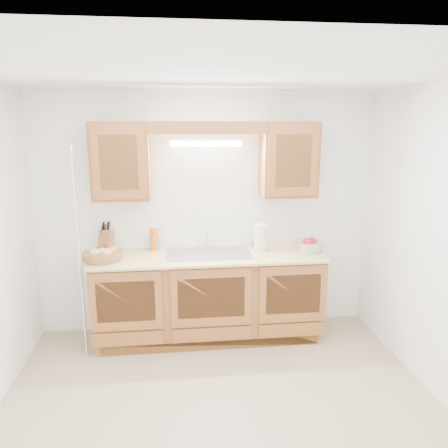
{
  "coord_description": "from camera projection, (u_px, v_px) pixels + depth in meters",
  "views": [
    {
      "loc": [
        -0.33,
        -2.99,
        2.18
      ],
      "look_at": [
        0.12,
        0.85,
        1.29
      ],
      "focal_mm": 35.0,
      "sensor_mm": 36.0,
      "label": 1
    }
  ],
  "objects": [
    {
      "name": "countertop",
      "position": [
        209.0,
        256.0,
        4.37
      ],
      "size": [
        2.3,
        0.63,
        0.04
      ],
      "primitive_type": "cube",
      "color": "#E9BD7A",
      "rests_on": "base_cabinets"
    },
    {
      "name": "base_cabinets",
      "position": [
        209.0,
        297.0,
        4.48
      ],
      "size": [
        2.2,
        0.6,
        0.86
      ],
      "primitive_type": "cube",
      "color": "#9C5B2D",
      "rests_on": "ground"
    },
    {
      "name": "upper_cabinet_left",
      "position": [
        121.0,
        161.0,
        4.21
      ],
      "size": [
        0.55,
        0.33,
        0.75
      ],
      "primitive_type": "cube",
      "color": "#9C5B2D",
      "rests_on": "room"
    },
    {
      "name": "orange_canister",
      "position": [
        155.0,
        238.0,
        4.49
      ],
      "size": [
        0.1,
        0.1,
        0.25
      ],
      "rotation": [
        0.0,
        0.0,
        -0.21
      ],
      "color": "orange",
      "rests_on": "countertop"
    },
    {
      "name": "apple_bowl",
      "position": [
        309.0,
        245.0,
        4.46
      ],
      "size": [
        0.36,
        0.36,
        0.14
      ],
      "rotation": [
        0.0,
        0.0,
        -0.36
      ],
      "color": "silver",
      "rests_on": "countertop"
    },
    {
      "name": "knife_block",
      "position": [
        106.0,
        240.0,
        4.46
      ],
      "size": [
        0.15,
        0.2,
        0.32
      ],
      "rotation": [
        0.0,
        0.0,
        -0.28
      ],
      "color": "#9C5B2D",
      "rests_on": "countertop"
    },
    {
      "name": "valance",
      "position": [
        207.0,
        128.0,
        4.09
      ],
      "size": [
        2.2,
        0.05,
        0.12
      ],
      "primitive_type": "cube",
      "color": "#9C5B2D",
      "rests_on": "room"
    },
    {
      "name": "fluorescent_fixture",
      "position": [
        206.0,
        142.0,
        4.34
      ],
      "size": [
        0.76,
        0.08,
        0.08
      ],
      "color": "white",
      "rests_on": "room"
    },
    {
      "name": "wire_shelf_pole",
      "position": [
        79.0,
        256.0,
        3.97
      ],
      "size": [
        0.03,
        0.03,
        2.0
      ],
      "primitive_type": "cylinder",
      "color": "silver",
      "rests_on": "ground"
    },
    {
      "name": "upper_cabinet_right",
      "position": [
        289.0,
        159.0,
        4.4
      ],
      "size": [
        0.55,
        0.33,
        0.75
      ],
      "primitive_type": "cube",
      "color": "#9C5B2D",
      "rests_on": "room"
    },
    {
      "name": "sink",
      "position": [
        208.0,
        261.0,
        4.4
      ],
      "size": [
        0.84,
        0.46,
        0.36
      ],
      "color": "#9E9EA3",
      "rests_on": "countertop"
    },
    {
      "name": "paper_towel",
      "position": [
        260.0,
        238.0,
        4.48
      ],
      "size": [
        0.17,
        0.17,
        0.32
      ],
      "rotation": [
        0.0,
        0.0,
        -0.43
      ],
      "color": "silver",
      "rests_on": "countertop"
    },
    {
      "name": "soap_bottle",
      "position": [
        155.0,
        240.0,
        4.52
      ],
      "size": [
        0.09,
        0.1,
        0.2
      ],
      "primitive_type": "imported",
      "rotation": [
        0.0,
        0.0,
        -0.05
      ],
      "color": "blue",
      "rests_on": "countertop"
    },
    {
      "name": "outlet_plate",
      "position": [
        294.0,
        221.0,
        4.71
      ],
      "size": [
        0.08,
        0.01,
        0.12
      ],
      "primitive_type": "cube",
      "color": "white",
      "rests_on": "room"
    },
    {
      "name": "room",
      "position": [
        221.0,
        256.0,
        3.14
      ],
      "size": [
        3.52,
        3.5,
        2.5
      ],
      "color": "tan",
      "rests_on": "ground"
    },
    {
      "name": "fruit_basket",
      "position": [
        102.0,
        254.0,
        4.19
      ],
      "size": [
        0.38,
        0.38,
        0.12
      ],
      "rotation": [
        0.0,
        0.0,
        -0.02
      ],
      "color": "olive",
      "rests_on": "countertop"
    },
    {
      "name": "sponge",
      "position": [
        257.0,
        245.0,
        4.67
      ],
      "size": [
        0.12,
        0.08,
        0.02
      ],
      "rotation": [
        0.0,
        0.0,
        -0.08
      ],
      "color": "#CC333F",
      "rests_on": "countertop"
    }
  ]
}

